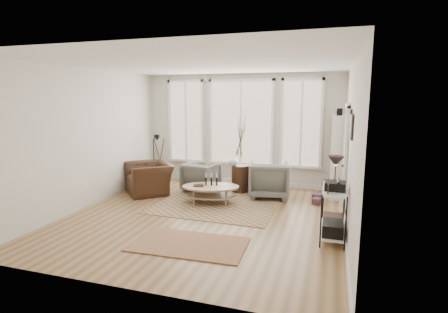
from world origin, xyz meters
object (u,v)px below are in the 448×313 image
(armchair_right, at_px, (269,179))
(side_table, at_px, (240,156))
(armchair_left, at_px, (201,177))
(accent_chair, at_px, (149,178))
(coffee_table, at_px, (210,190))
(bookcase, at_px, (337,156))
(low_shelf, at_px, (334,207))

(armchair_right, height_order, side_table, side_table)
(armchair_left, distance_m, accent_chair, 1.27)
(coffee_table, bearing_deg, accent_chair, 167.63)
(bookcase, distance_m, coffee_table, 3.04)
(accent_chair, bearing_deg, armchair_left, 72.16)
(armchair_left, height_order, armchair_right, armchair_right)
(coffee_table, height_order, armchair_left, armchair_left)
(bookcase, relative_size, side_table, 1.12)
(accent_chair, bearing_deg, coffee_table, 34.96)
(side_table, height_order, accent_chair, side_table)
(side_table, bearing_deg, accent_chair, -158.87)
(bookcase, bearing_deg, armchair_left, -171.40)
(coffee_table, bearing_deg, bookcase, 27.91)
(armchair_right, bearing_deg, armchair_left, -10.72)
(bookcase, height_order, side_table, bookcase)
(bookcase, relative_size, armchair_left, 2.60)
(armchair_right, bearing_deg, side_table, -30.78)
(armchair_right, xyz_separation_m, accent_chair, (-2.83, -0.52, -0.05))
(bookcase, xyz_separation_m, coffee_table, (-2.62, -1.39, -0.65))
(low_shelf, xyz_separation_m, accent_chair, (-4.28, 1.51, -0.15))
(bookcase, distance_m, armchair_right, 1.67)
(armchair_left, bearing_deg, side_table, -154.50)
(armchair_right, bearing_deg, bookcase, -172.02)
(bookcase, xyz_separation_m, low_shelf, (-0.06, -2.52, -0.44))
(bookcase, height_order, armchair_left, bookcase)
(bookcase, distance_m, accent_chair, 4.49)
(armchair_left, bearing_deg, low_shelf, 156.16)
(armchair_left, bearing_deg, accent_chair, 34.10)
(armchair_left, xyz_separation_m, armchair_right, (1.68, -0.01, 0.06))
(side_table, distance_m, accent_chair, 2.29)
(armchair_left, bearing_deg, bookcase, -162.14)
(coffee_table, distance_m, armchair_right, 1.44)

